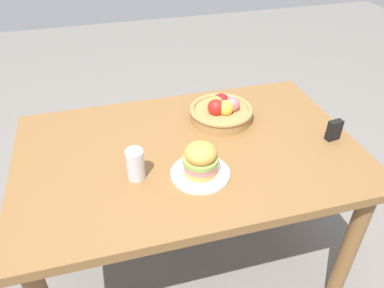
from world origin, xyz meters
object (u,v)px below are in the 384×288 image
object	(u,v)px
plate	(200,174)
fruit_basket	(221,111)
soda_can	(135,164)
napkin_holder	(334,130)
sandwich	(201,159)

from	to	relation	value
plate	fruit_basket	world-z (taller)	fruit_basket
plate	soda_can	xyz separation A→B (m)	(-0.23, 0.05, 0.06)
soda_can	napkin_holder	xyz separation A→B (m)	(0.84, 0.03, -0.02)
fruit_basket	sandwich	bearing A→B (deg)	-119.83
soda_can	napkin_holder	bearing A→B (deg)	1.77
soda_can	fruit_basket	xyz separation A→B (m)	(0.43, 0.30, -0.02)
plate	soda_can	size ratio (longest dim) A/B	1.78
soda_can	sandwich	bearing A→B (deg)	-12.01
fruit_basket	napkin_holder	distance (m)	0.49
sandwich	soda_can	bearing A→B (deg)	167.99
fruit_basket	napkin_holder	bearing A→B (deg)	-34.02
plate	sandwich	xyz separation A→B (m)	(0.00, 0.00, 0.07)
plate	fruit_basket	xyz separation A→B (m)	(0.20, 0.35, 0.04)
sandwich	fruit_basket	size ratio (longest dim) A/B	0.45
plate	sandwich	world-z (taller)	sandwich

